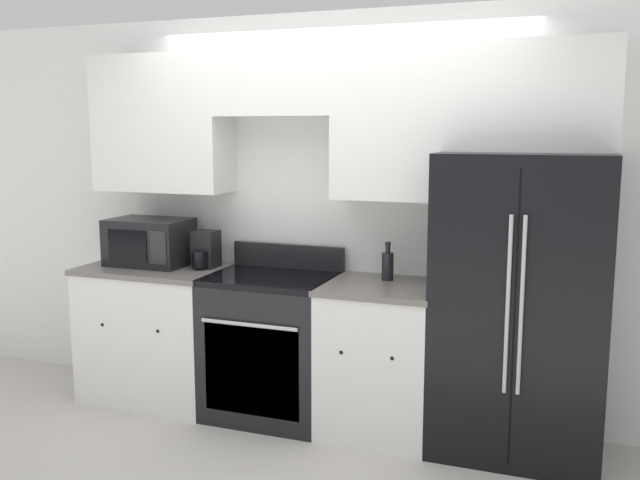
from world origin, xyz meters
TOP-DOWN VIEW (x-y plane):
  - ground_plane at (0.00, 0.00)m, footprint 12.00×12.00m
  - wall_back at (0.02, 0.58)m, footprint 8.00×0.39m
  - lower_cabinets_left at (-1.21, 0.31)m, footprint 0.97×0.64m
  - lower_cabinets_right at (0.40, 0.31)m, footprint 0.70×0.64m
  - oven_range at (-0.33, 0.31)m, footprint 0.79×0.65m
  - refrigerator at (1.21, 0.38)m, footprint 0.94×0.79m
  - microwave at (-1.27, 0.36)m, footprint 0.54×0.37m
  - bottle at (0.40, 0.45)m, footprint 0.07×0.07m
  - coffee_maker at (-0.86, 0.40)m, footprint 0.15×0.21m

SIDE VIEW (x-z plane):
  - ground_plane at x=0.00m, z-range 0.00..0.00m
  - lower_cabinets_left at x=-1.21m, z-range 0.00..0.93m
  - lower_cabinets_right at x=0.40m, z-range 0.00..0.94m
  - oven_range at x=-0.33m, z-range -0.07..1.02m
  - refrigerator at x=1.21m, z-range 0.00..1.74m
  - bottle at x=0.40m, z-range 0.91..1.15m
  - coffee_maker at x=-0.86m, z-range 0.92..1.17m
  - microwave at x=-1.27m, z-range 0.93..1.25m
  - wall_back at x=0.02m, z-range 0.26..2.86m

